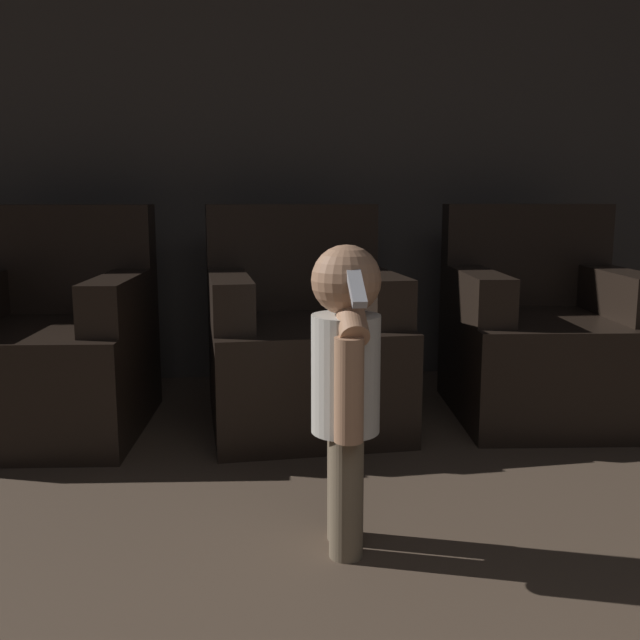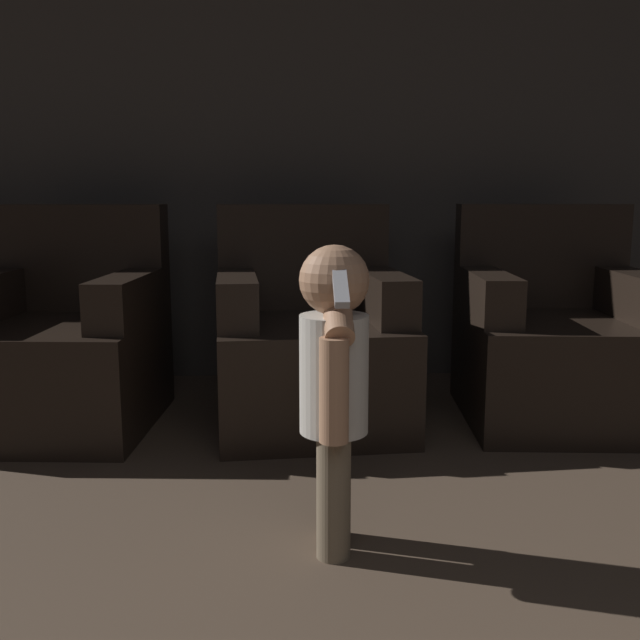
{
  "view_description": "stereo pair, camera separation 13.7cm",
  "coord_description": "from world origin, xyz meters",
  "px_view_note": "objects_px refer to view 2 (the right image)",
  "views": [
    {
      "loc": [
        -0.54,
        0.62,
        0.98
      ],
      "look_at": [
        -0.3,
        3.05,
        0.56
      ],
      "focal_mm": 40.0,
      "sensor_mm": 36.0,
      "label": 1
    },
    {
      "loc": [
        -0.41,
        0.61,
        0.98
      ],
      "look_at": [
        -0.3,
        3.05,
        0.56
      ],
      "focal_mm": 40.0,
      "sensor_mm": 36.0,
      "label": 2
    }
  ],
  "objects_px": {
    "armchair_left": "(62,348)",
    "armchair_middle": "(310,346)",
    "person_toddler": "(334,375)",
    "armchair_right": "(554,343)"
  },
  "relations": [
    {
      "from": "person_toddler",
      "to": "armchair_left",
      "type": "bearing_deg",
      "value": -133.6
    },
    {
      "from": "armchair_right",
      "to": "person_toddler",
      "type": "distance_m",
      "value": 1.6
    },
    {
      "from": "armchair_left",
      "to": "armchair_middle",
      "type": "relative_size",
      "value": 1.0
    },
    {
      "from": "armchair_left",
      "to": "person_toddler",
      "type": "height_order",
      "value": "armchair_left"
    },
    {
      "from": "armchair_left",
      "to": "person_toddler",
      "type": "relative_size",
      "value": 1.11
    },
    {
      "from": "armchair_middle",
      "to": "person_toddler",
      "type": "bearing_deg",
      "value": -93.23
    },
    {
      "from": "armchair_middle",
      "to": "armchair_right",
      "type": "distance_m",
      "value": 1.09
    },
    {
      "from": "armchair_right",
      "to": "person_toddler",
      "type": "bearing_deg",
      "value": -127.55
    },
    {
      "from": "armchair_left",
      "to": "armchair_right",
      "type": "relative_size",
      "value": 1.0
    },
    {
      "from": "armchair_left",
      "to": "person_toddler",
      "type": "distance_m",
      "value": 1.63
    }
  ]
}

